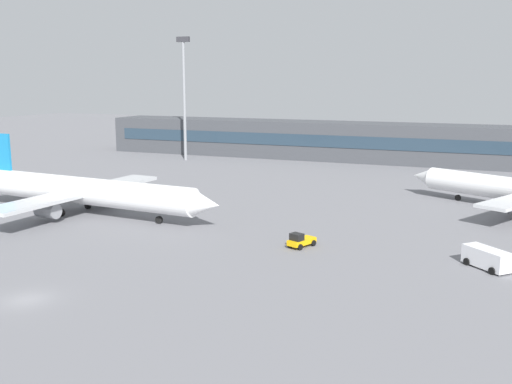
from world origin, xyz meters
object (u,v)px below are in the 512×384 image
object	(u,v)px
floodlight_tower_west	(184,91)
service_van_white	(487,258)
baggage_tug_yellow	(300,240)
airplane_near	(86,191)

from	to	relation	value
floodlight_tower_west	service_van_white	bearing A→B (deg)	-41.96
baggage_tug_yellow	floodlight_tower_west	distance (m)	80.53
service_van_white	floodlight_tower_west	world-z (taller)	floodlight_tower_west
baggage_tug_yellow	service_van_white	world-z (taller)	service_van_white
floodlight_tower_west	airplane_near	bearing A→B (deg)	-74.94
service_van_white	floodlight_tower_west	distance (m)	94.27
airplane_near	service_van_white	xyz separation A→B (m)	(53.78, -5.04, -2.22)
baggage_tug_yellow	floodlight_tower_west	xyz separation A→B (m)	(-49.06, 61.90, 15.71)
service_van_white	floodlight_tower_west	size ratio (longest dim) A/B	0.18
baggage_tug_yellow	service_van_white	size ratio (longest dim) A/B	0.76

